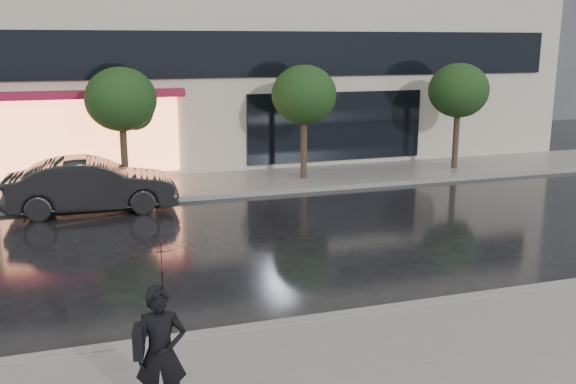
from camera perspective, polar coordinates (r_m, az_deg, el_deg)
name	(u,v)px	position (r m, az deg, el deg)	size (l,w,h in m)	color
ground	(331,298)	(12.30, 3.88, -9.39)	(120.00, 120.00, 0.00)	black
sidewalk_near	(417,379)	(9.64, 11.44, -15.96)	(60.00, 4.50, 0.12)	slate
sidewalk_far	(217,184)	(21.70, -6.31, 0.71)	(60.00, 3.50, 0.12)	slate
curb_near	(353,315)	(11.42, 5.80, -10.87)	(60.00, 0.25, 0.14)	gray
curb_far	(229,195)	(20.03, -5.26, -0.28)	(60.00, 0.25, 0.14)	gray
tree_mid_west	(123,102)	(20.66, -14.45, 7.79)	(2.20, 2.20, 3.99)	#33261C
tree_mid_east	(305,97)	(21.89, 1.57, 8.47)	(2.20, 2.20, 3.99)	#33261C
tree_far_east	(460,92)	(24.58, 15.00, 8.55)	(2.20, 2.20, 3.99)	#33261C
parked_car	(92,185)	(18.94, -17.01, 0.58)	(1.63, 4.68, 1.54)	black
pedestrian_with_umbrella	(161,308)	(8.00, -11.20, -10.08)	(1.00, 1.01, 2.34)	black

